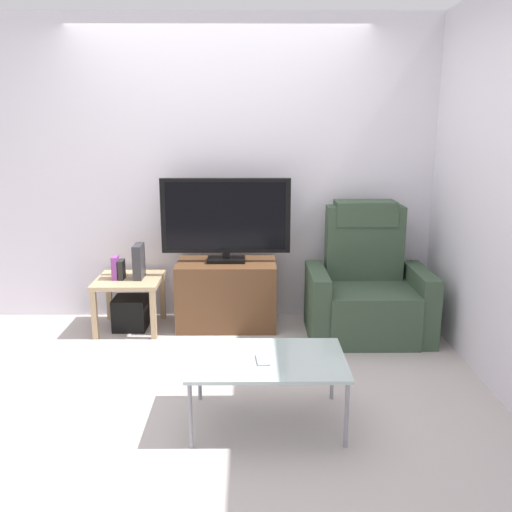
# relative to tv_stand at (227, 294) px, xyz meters

# --- Properties ---
(ground_plane) EXTENTS (6.40, 6.40, 0.00)m
(ground_plane) POSITION_rel_tv_stand_xyz_m (-0.06, -0.83, -0.29)
(ground_plane) COLOR #BCB2AD
(wall_back) EXTENTS (6.40, 0.06, 2.60)m
(wall_back) POSITION_rel_tv_stand_xyz_m (-0.06, 0.30, 1.01)
(wall_back) COLOR silver
(wall_back) RESTS_ON ground
(wall_side) EXTENTS (0.06, 4.48, 2.60)m
(wall_side) POSITION_rel_tv_stand_xyz_m (1.82, -0.83, 1.01)
(wall_side) COLOR silver
(wall_side) RESTS_ON ground
(tv_stand) EXTENTS (0.84, 0.48, 0.57)m
(tv_stand) POSITION_rel_tv_stand_xyz_m (0.00, 0.00, 0.00)
(tv_stand) COLOR brown
(tv_stand) RESTS_ON ground
(television) EXTENTS (1.08, 0.20, 0.71)m
(television) POSITION_rel_tv_stand_xyz_m (0.00, 0.02, 0.66)
(television) COLOR black
(television) RESTS_ON tv_stand
(recliner_armchair) EXTENTS (0.98, 0.78, 1.08)m
(recliner_armchair) POSITION_rel_tv_stand_xyz_m (1.17, -0.17, 0.09)
(recliner_armchair) COLOR #384C38
(recliner_armchair) RESTS_ON ground
(side_table) EXTENTS (0.54, 0.54, 0.44)m
(side_table) POSITION_rel_tv_stand_xyz_m (-0.82, -0.06, 0.09)
(side_table) COLOR tan
(side_table) RESTS_ON ground
(subwoofer_box) EXTENTS (0.27, 0.27, 0.27)m
(subwoofer_box) POSITION_rel_tv_stand_xyz_m (-0.82, -0.06, -0.15)
(subwoofer_box) COLOR black
(subwoofer_box) RESTS_ON ground
(book_leftmost) EXTENTS (0.04, 0.12, 0.19)m
(book_leftmost) POSITION_rel_tv_stand_xyz_m (-0.92, -0.08, 0.26)
(book_leftmost) COLOR purple
(book_leftmost) RESTS_ON side_table
(book_middle) EXTENTS (0.04, 0.11, 0.16)m
(book_middle) POSITION_rel_tv_stand_xyz_m (-0.87, -0.08, 0.24)
(book_middle) COLOR #262626
(book_middle) RESTS_ON side_table
(game_console) EXTENTS (0.07, 0.20, 0.29)m
(game_console) POSITION_rel_tv_stand_xyz_m (-0.73, -0.05, 0.30)
(game_console) COLOR #333338
(game_console) RESTS_ON side_table
(coffee_table) EXTENTS (0.90, 0.60, 0.40)m
(coffee_table) POSITION_rel_tv_stand_xyz_m (0.31, -1.59, 0.09)
(coffee_table) COLOR #B2C6C1
(coffee_table) RESTS_ON ground
(cell_phone) EXTENTS (0.08, 0.16, 0.01)m
(cell_phone) POSITION_rel_tv_stand_xyz_m (0.28, -1.62, 0.12)
(cell_phone) COLOR #B7B7BC
(cell_phone) RESTS_ON coffee_table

